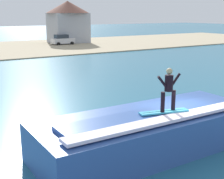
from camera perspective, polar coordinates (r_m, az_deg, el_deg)
The scene contains 6 objects.
ground_plane at distance 14.44m, azimuth 11.07°, elevation -8.87°, with size 260.00×260.00×0.00m, color #25617D.
wave_crest at distance 13.04m, azimuth 6.78°, elevation -7.41°, with size 9.42×3.49×1.70m.
surfboard at distance 12.47m, azimuth 9.28°, elevation -3.95°, with size 2.01×0.84×0.06m.
surfer at distance 12.27m, azimuth 10.12°, elevation 0.39°, with size 1.14×0.32×1.67m.
car_far_shore at distance 56.40m, azimuth -8.85°, elevation 8.79°, with size 3.87×2.13×1.86m.
house_gabled_white at distance 59.86m, azimuth -7.90°, elevation 12.27°, with size 7.84×7.84×7.60m.
Camera 1 is at (-9.28, -9.64, 5.44)m, focal length 51.06 mm.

